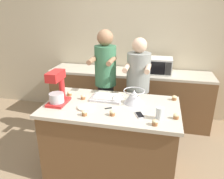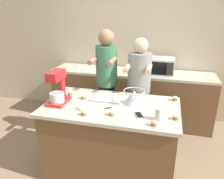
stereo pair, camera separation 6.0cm
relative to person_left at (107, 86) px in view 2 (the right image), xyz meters
name	(u,v)px [view 2 (the right image)]	position (x,y,z in m)	size (l,w,h in m)	color
ground_plane	(111,168)	(0.23, -0.62, -0.92)	(16.00, 16.00, 0.00)	#937A5B
back_wall	(135,44)	(0.23, 1.12, 0.43)	(10.00, 0.06, 2.70)	beige
island_counter	(111,139)	(0.23, -0.62, -0.46)	(1.56, 0.89, 0.91)	brown
back_counter	(130,96)	(0.23, 0.77, -0.45)	(2.80, 0.60, 0.93)	brown
person_left	(107,86)	(0.00, 0.00, 0.00)	(0.32, 0.49, 1.71)	#232328
person_right	(138,93)	(0.46, 0.00, -0.06)	(0.33, 0.50, 1.61)	#33384C
stand_mixer	(58,89)	(-0.39, -0.71, 0.17)	(0.20, 0.30, 0.39)	red
mixing_bowl	(134,97)	(0.47, -0.50, 0.08)	(0.25, 0.25, 0.16)	#BCBCC1
baking_tray	(107,97)	(0.13, -0.45, 0.01)	(0.37, 0.27, 0.04)	#BCBCC1
microwave_oven	(160,66)	(0.71, 0.77, 0.14)	(0.45, 0.36, 0.26)	silver
cell_phone	(139,115)	(0.58, -0.80, 0.00)	(0.12, 0.16, 0.01)	silver
drinking_glass	(159,114)	(0.78, -0.84, 0.06)	(0.08, 0.08, 0.13)	silver
small_plate	(86,107)	(-0.03, -0.76, 0.00)	(0.19, 0.19, 0.02)	beige
knife	(113,108)	(0.26, -0.68, 0.00)	(0.20, 0.13, 0.01)	#BCBCC1
cupcake_0	(112,113)	(0.30, -0.86, 0.03)	(0.06, 0.06, 0.06)	#9E6038
cupcake_1	(175,98)	(0.95, -0.30, 0.03)	(0.06, 0.06, 0.06)	#9E6038
cupcake_2	(176,117)	(0.95, -0.79, 0.03)	(0.06, 0.06, 0.06)	#9E6038
cupcake_3	(70,93)	(-0.36, -0.46, 0.03)	(0.06, 0.06, 0.06)	#9E6038
cupcake_4	(84,113)	(0.01, -0.93, 0.03)	(0.06, 0.06, 0.06)	#9E6038
cupcake_5	(154,123)	(0.74, -0.97, 0.03)	(0.06, 0.06, 0.06)	#9E6038
cupcake_6	(83,97)	(-0.15, -0.53, 0.03)	(0.06, 0.06, 0.06)	#9E6038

